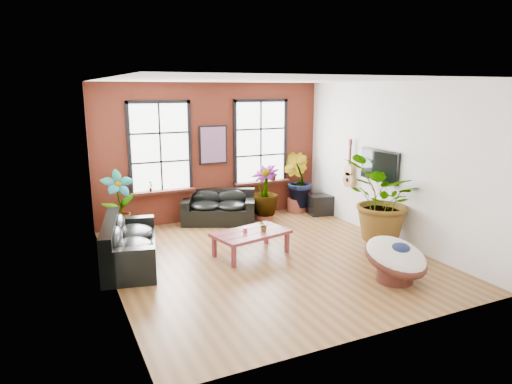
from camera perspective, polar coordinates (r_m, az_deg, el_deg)
room at (r=8.95m, az=1.23°, el=2.51°), size 6.04×6.54×3.54m
sofa_back at (r=11.65m, az=-4.66°, el=-2.01°), size 2.01×1.56×0.83m
sofa_left at (r=9.20m, az=-15.82°, el=-6.36°), size 1.38×2.39×0.89m
coffee_table at (r=9.36m, az=-0.62°, el=-5.32°), size 1.67×1.17×0.59m
papasan_chair at (r=8.47m, az=17.10°, el=-7.92°), size 1.37×1.38×0.84m
poster at (r=11.69m, az=-5.38°, el=5.89°), size 0.74×0.06×0.98m
tv_wall_unit at (r=10.94m, az=14.10°, el=2.92°), size 0.13×1.86×1.20m
media_box at (r=12.51m, az=8.09°, el=-1.56°), size 0.73×0.64×0.54m
pot_back_left at (r=10.96m, az=-16.51°, el=-4.45°), size 0.63×0.63×0.39m
pot_back_right at (r=12.71m, az=5.11°, el=-1.61°), size 0.67×0.67×0.38m
pot_right_wall at (r=10.12m, az=15.21°, el=-5.70°), size 0.60×0.60×0.42m
pot_mid at (r=11.93m, az=1.07°, el=-2.56°), size 0.60×0.60×0.37m
floor_plant_back_left at (r=10.78m, az=-16.74°, el=-1.11°), size 0.80×0.59×1.41m
floor_plant_back_right at (r=12.57m, az=5.17°, el=1.49°), size 0.96×1.03×1.48m
floor_plant_right_wall at (r=9.91m, az=15.55°, el=-0.99°), size 2.11×2.03×1.81m
floor_plant_mid at (r=11.76m, az=1.11°, el=0.22°), size 1.00×1.00×1.29m
table_plant at (r=9.35m, az=0.99°, el=-4.18°), size 0.28×0.26×0.25m
sill_plant_left at (r=11.35m, az=-13.06°, el=0.73°), size 0.17×0.17×0.27m
sill_plant_right at (r=12.45m, az=2.18°, el=2.10°), size 0.19×0.19×0.27m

